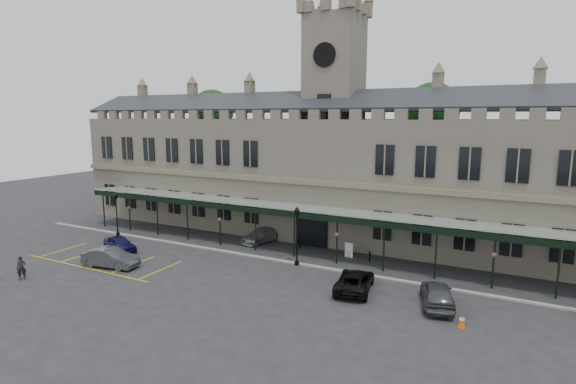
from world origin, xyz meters
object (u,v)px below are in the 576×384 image
at_px(lamp_post_mid, 297,231).
at_px(car_taxi, 262,235).
at_px(station_building, 332,173).
at_px(car_left_b, 111,258).
at_px(traffic_cone, 462,321).
at_px(car_right_a, 437,294).
at_px(clock_tower, 334,108).
at_px(lamp_post_left, 116,210).
at_px(person_a, 22,268).
at_px(sign_board, 349,250).
at_px(car_left_a, 120,244).
at_px(car_van, 355,281).

xyz_separation_m(lamp_post_mid, car_taxi, (-6.19, 4.69, -2.28)).
bearing_deg(station_building, car_left_b, -123.92).
xyz_separation_m(traffic_cone, car_right_a, (-1.82, 2.45, 0.45)).
relative_size(clock_tower, traffic_cone, 33.01).
bearing_deg(car_right_a, car_taxi, -38.41).
bearing_deg(car_right_a, traffic_cone, 111.69).
distance_m(lamp_post_left, person_a, 13.30).
height_order(lamp_post_mid, car_right_a, lamp_post_mid).
relative_size(lamp_post_left, sign_board, 3.47).
height_order(sign_board, car_left_a, car_left_a).
height_order(station_building, car_left_b, station_building).
bearing_deg(car_taxi, car_right_a, -6.14).
relative_size(sign_board, car_van, 0.26).
bearing_deg(station_building, sign_board, -56.74).
xyz_separation_m(lamp_post_left, sign_board, (24.02, 4.11, -2.04)).
height_order(lamp_post_mid, car_van, lamp_post_mid).
bearing_deg(sign_board, station_building, 130.40).
xyz_separation_m(station_building, car_van, (7.32, -13.66, -5.76)).
height_order(sign_board, car_van, car_van).
xyz_separation_m(car_left_b, car_taxi, (7.20, 12.24, -0.11)).
bearing_deg(car_left_b, clock_tower, -42.57).
bearing_deg(lamp_post_mid, car_van, -26.54).
xyz_separation_m(sign_board, car_left_a, (-19.33, -8.05, 0.06)).
xyz_separation_m(clock_tower, car_right_a, (13.00, -13.80, -12.29)).
height_order(car_left_a, car_taxi, car_left_a).
xyz_separation_m(station_building, person_a, (-15.84, -23.33, -5.56)).
bearing_deg(traffic_cone, person_a, -166.85).
relative_size(station_building, traffic_cone, 79.85).
relative_size(car_taxi, person_a, 2.58).
distance_m(sign_board, car_left_a, 20.94).
distance_m(car_left_b, car_van, 20.03).
bearing_deg(clock_tower, car_van, -61.96).
relative_size(clock_tower, lamp_post_mid, 4.96).
height_order(clock_tower, car_left_b, clock_tower).
bearing_deg(station_building, car_taxi, -130.24).
xyz_separation_m(car_left_a, person_a, (-0.84, -8.67, 0.22)).
distance_m(lamp_post_mid, traffic_cone, 14.95).
xyz_separation_m(car_left_a, car_left_b, (2.80, -3.49, 0.10)).
distance_m(station_building, person_a, 28.74).
bearing_deg(clock_tower, person_a, -124.08).
bearing_deg(car_van, lamp_post_left, -16.18).
bearing_deg(car_taxi, car_left_b, -103.17).
distance_m(car_van, person_a, 25.10).
relative_size(clock_tower, car_right_a, 5.13).
distance_m(car_left_a, car_left_b, 4.47).
xyz_separation_m(station_building, car_left_a, (-15.00, -14.66, -5.77)).
bearing_deg(person_a, station_building, -5.74).
relative_size(lamp_post_left, car_taxi, 0.96).
bearing_deg(car_left_b, sign_board, -63.86).
xyz_separation_m(traffic_cone, person_a, (-30.66, -7.16, 0.54)).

